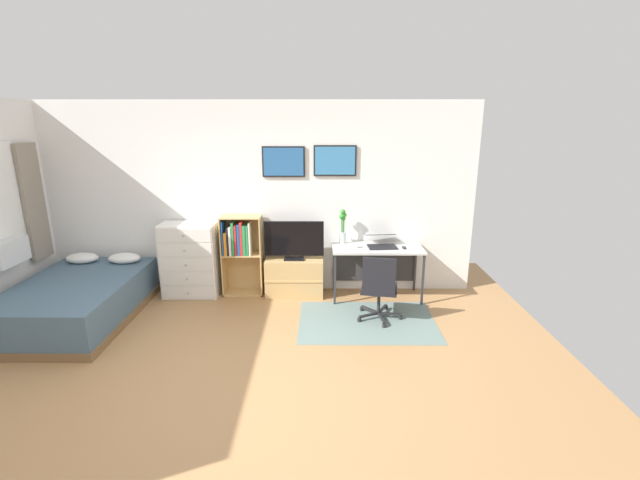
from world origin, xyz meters
TOP-DOWN VIEW (x-y plane):
  - ground_plane at (0.00, 0.00)m, footprint 7.20×7.20m
  - wall_back_with_posters at (0.01, 2.43)m, footprint 6.12×0.09m
  - area_rug at (1.46, 1.29)m, footprint 1.70×1.20m
  - bed at (-2.17, 1.35)m, footprint 1.35×2.05m
  - dresser at (-0.96, 2.15)m, footprint 0.77×0.46m
  - bookshelf at (-0.26, 2.22)m, footprint 0.57×0.30m
  - tv_stand at (0.51, 2.17)m, footprint 0.82×0.41m
  - television at (0.51, 2.15)m, footprint 0.83×0.16m
  - desk at (1.66, 2.16)m, footprint 1.25×0.58m
  - office_chair at (1.60, 1.32)m, footprint 0.58×0.57m
  - laptop at (1.72, 2.15)m, footprint 0.42×0.45m
  - computer_mouse at (2.02, 2.01)m, footprint 0.06×0.10m
  - bamboo_vase at (1.19, 2.28)m, footprint 0.10×0.10m
  - wine_glass at (1.28, 2.01)m, footprint 0.07×0.07m

SIDE VIEW (x-z plane):
  - ground_plane at x=0.00m, z-range 0.00..0.00m
  - area_rug at x=1.46m, z-range 0.00..0.01m
  - bed at x=-2.17m, z-range -0.06..0.58m
  - tv_stand at x=0.51m, z-range 0.00..0.54m
  - office_chair at x=1.60m, z-range 0.03..0.89m
  - dresser at x=-0.96m, z-range 0.00..1.05m
  - desk at x=1.66m, z-range 0.23..0.97m
  - bookshelf at x=-0.26m, z-range 0.13..1.27m
  - computer_mouse at x=2.02m, z-range 0.74..0.77m
  - laptop at x=1.72m, z-range 0.72..0.89m
  - television at x=0.51m, z-range 0.54..1.09m
  - wine_glass at x=1.28m, z-range 0.78..0.96m
  - bamboo_vase at x=1.19m, z-range 0.74..1.23m
  - wall_back_with_posters at x=0.01m, z-range 0.01..2.71m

